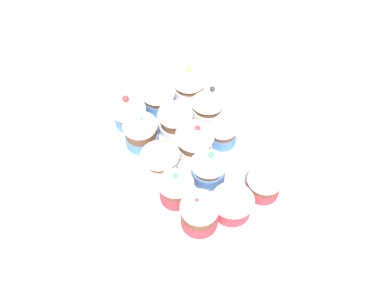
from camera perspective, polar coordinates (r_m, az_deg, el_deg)
ground_plane at (r=78.67cm, az=0.00°, el=-2.57°), size 180.00×180.00×3.00cm
baking_tray at (r=76.98cm, az=0.00°, el=-1.66°), size 37.24×24.58×1.20cm
cupcake_0 at (r=79.09cm, az=-8.52°, el=4.70°), size 6.43×6.43×7.89cm
cupcake_1 at (r=76.00cm, az=-6.89°, el=1.76°), size 6.23×6.23×6.92cm
cupcake_2 at (r=71.73cm, az=-4.35°, el=-1.41°), size 6.74×6.74×7.69cm
cupcake_3 at (r=68.38cm, az=-2.18°, el=-5.48°), size 5.87×5.87×7.58cm
cupcake_4 at (r=66.14cm, az=1.02°, el=-9.04°), size 6.14×6.14×7.17cm
cupcake_5 at (r=81.59cm, az=-4.26°, el=6.88°), size 6.36×6.36×7.59cm
cupcake_6 at (r=77.35cm, az=-2.53°, el=3.18°), size 6.36×6.36×6.36cm
cupcake_7 at (r=73.79cm, az=0.42°, el=0.32°), size 6.81×6.81×7.06cm
cupcake_8 at (r=70.55cm, az=2.15°, el=-2.82°), size 6.16×6.16×7.58cm
cupcake_9 at (r=67.38cm, az=5.32°, el=-7.49°), size 6.87×6.87×6.69cm
cupcake_10 at (r=83.80cm, az=-0.40°, el=8.22°), size 6.26×6.26×7.13cm
cupcake_11 at (r=79.37cm, az=2.17°, el=5.70°), size 6.32×6.32×8.13cm
cupcake_12 at (r=75.43cm, az=4.24°, el=2.20°), size 5.45×5.45×7.70cm
cupcake_13 at (r=69.86cm, az=9.76°, el=-4.64°), size 5.79×5.79×7.43cm
napkin at (r=95.87cm, az=-4.34°, el=11.23°), size 14.75×12.24×0.60cm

